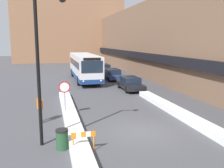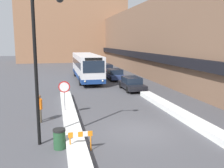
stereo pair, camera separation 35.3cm
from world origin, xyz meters
name	(u,v)px [view 1 (the left image)]	position (x,y,z in m)	size (l,w,h in m)	color
ground_plane	(140,132)	(0.00, 0.00, 0.00)	(160.00, 160.00, 0.00)	#47474C
building_row_right	(148,41)	(9.98, 24.00, 5.07)	(5.50, 60.00, 10.18)	brown
building_backdrop_far	(69,29)	(0.00, 50.64, 7.95)	(26.00, 8.00, 15.89)	#996B4C
snow_bank_left	(71,117)	(-3.60, 3.11, 0.19)	(0.90, 14.74, 0.38)	silver
snow_bank_right	(176,111)	(3.60, 2.73, 0.20)	(0.90, 12.15, 0.40)	silver
city_bus	(84,66)	(-0.48, 19.44, 1.81)	(2.66, 12.55, 3.32)	silver
parked_car_front	(130,83)	(3.20, 11.60, 0.69)	(1.86, 4.36, 1.36)	black
parked_car_middle	(113,74)	(3.20, 19.09, 0.70)	(1.94, 4.72, 1.38)	navy
parked_car_back	(103,69)	(3.20, 24.86, 0.76)	(1.89, 4.72, 1.52)	maroon
stop_sign	(65,91)	(-3.87, 4.08, 1.71)	(0.76, 0.08, 2.35)	gray
street_lamp	(43,54)	(-5.02, -0.55, 4.38)	(1.46, 0.36, 7.17)	black
pedestrian	(40,106)	(-5.45, 3.00, 1.05)	(0.37, 0.53, 1.74)	brown
trash_bin	(62,139)	(-4.34, -1.26, 0.48)	(0.59, 0.59, 0.95)	#234C2D
construction_barricade	(84,138)	(-3.41, -1.80, 0.67)	(1.10, 0.06, 0.94)	orange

